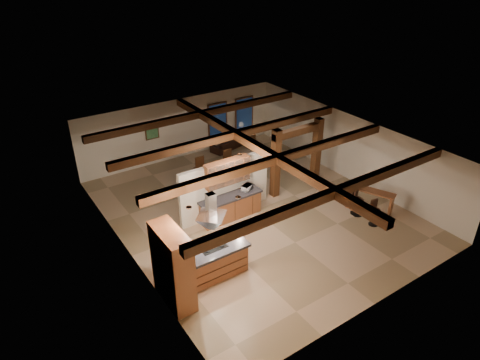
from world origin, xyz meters
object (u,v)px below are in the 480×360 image
at_px(kitchen_island, 213,260).
at_px(dining_table, 220,175).
at_px(bar_counter, 370,197).
at_px(sofa, 227,144).

xyz_separation_m(kitchen_island, dining_table, (3.30, 4.99, -0.19)).
bearing_deg(bar_counter, sofa, 99.82).
height_order(sofa, bar_counter, bar_counter).
relative_size(kitchen_island, dining_table, 1.09).
distance_m(dining_table, sofa, 3.49).
distance_m(sofa, bar_counter, 8.15).
relative_size(kitchen_island, sofa, 1.14).
bearing_deg(dining_table, sofa, 54.95).
distance_m(kitchen_island, sofa, 9.47).
relative_size(dining_table, sofa, 1.05).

